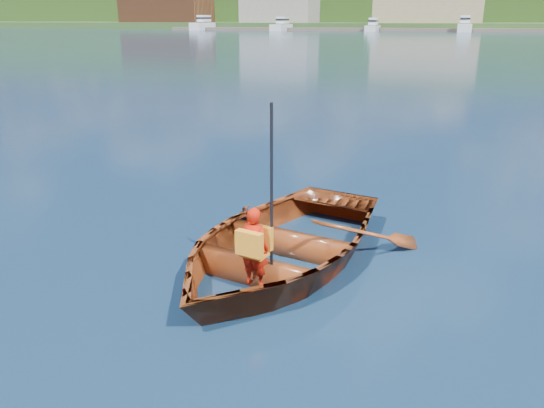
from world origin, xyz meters
name	(u,v)px	position (x,y,z in m)	size (l,w,h in m)	color
ground	(276,291)	(0.00, 0.00, 0.00)	(600.00, 600.00, 0.00)	#0E1B40
rowboat	(279,242)	(-0.20, 0.81, 0.30)	(3.96, 4.93, 0.91)	brown
child_paddler	(255,245)	(-0.23, -0.10, 0.63)	(0.41, 0.39, 2.23)	red
shoreline	(448,0)	(0.00, 236.61, 10.32)	(400.00, 140.00, 22.00)	#3C5D25
dock	(459,30)	(4.16, 148.00, 0.40)	(159.89, 15.11, 0.80)	brown
waterfront_buildings	(419,2)	(-7.74, 165.00, 7.74)	(202.00, 16.00, 14.00)	brown
marina_yachts	(435,26)	(-1.93, 143.28, 1.40)	(144.62, 11.78, 4.37)	silver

